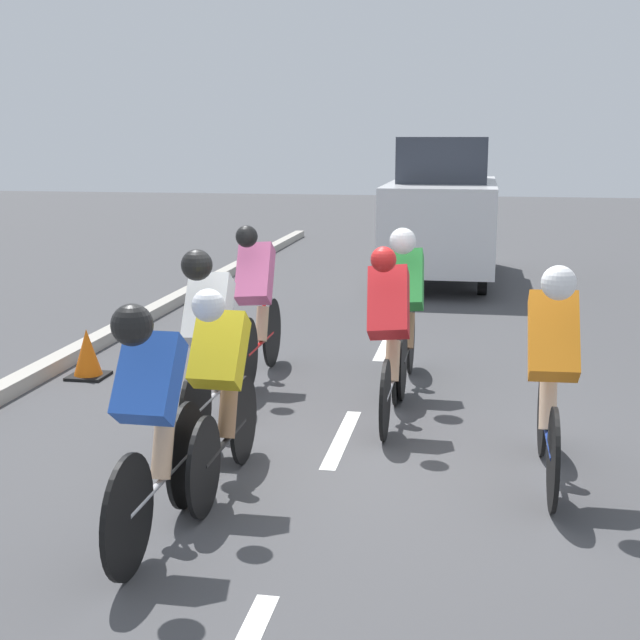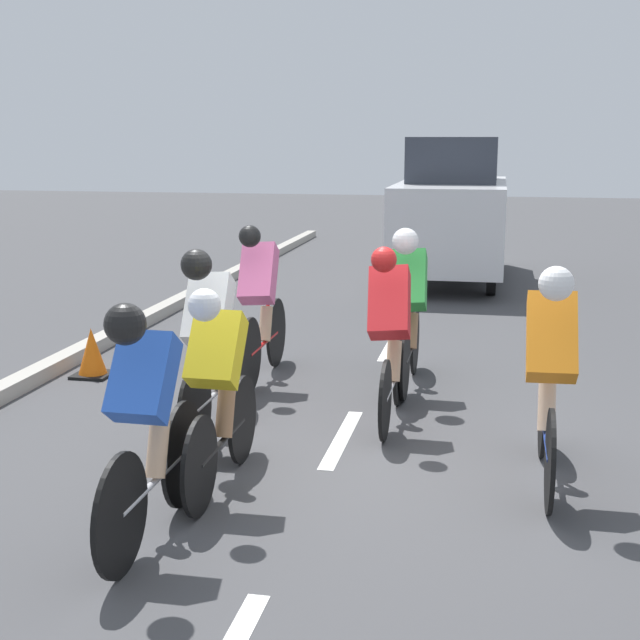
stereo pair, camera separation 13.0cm
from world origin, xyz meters
name	(u,v)px [view 2 (the right image)]	position (x,y,z in m)	size (l,w,h in m)	color
ground_plane	(335,452)	(0.00, 0.00, 0.00)	(60.00, 60.00, 0.00)	#424244
lane_stripe_mid	(342,438)	(0.00, -0.30, 0.00)	(0.12, 1.40, 0.01)	white
lane_stripe_far	(390,346)	(0.00, -3.50, 0.00)	(0.12, 1.40, 0.01)	white
cyclist_red	(390,331)	(-0.32, -0.75, 0.79)	(0.37, 1.60, 1.51)	black
cyclist_white	(210,339)	(1.00, -0.10, 0.80)	(0.34, 1.72, 1.54)	black
cyclist_green	(409,303)	(-0.36, -1.84, 0.82)	(0.35, 1.64, 1.54)	black
cyclist_blue	(146,416)	(0.78, 1.72, 0.77)	(0.32, 1.65, 1.47)	black
cyclist_yellow	(218,384)	(0.62, 0.89, 0.74)	(0.33, 1.60, 1.42)	black
cyclist_orange	(550,371)	(-1.52, 0.37, 0.81)	(0.33, 1.71, 1.55)	black
cyclist_pink	(260,301)	(1.07, -1.85, 0.79)	(0.35, 1.71, 1.54)	black
support_car	(452,210)	(-0.40, -8.51, 1.15)	(1.70, 4.26, 2.33)	black
traffic_cone	(92,353)	(2.75, -1.66, 0.24)	(0.36, 0.36, 0.49)	black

